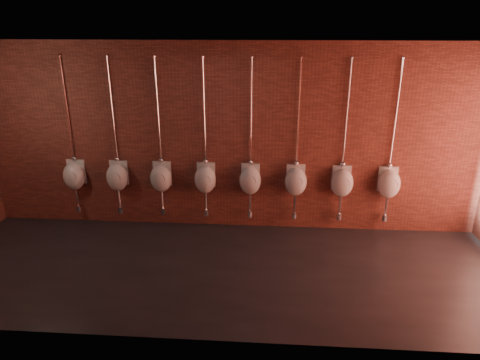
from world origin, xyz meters
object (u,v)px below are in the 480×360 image
object	(u,v)px
urinal_7	(389,183)
urinal_0	(74,175)
urinal_6	(342,182)
urinal_1	(117,176)
urinal_3	(205,178)
urinal_4	(250,180)
urinal_5	(296,181)
urinal_2	(161,177)

from	to	relation	value
urinal_7	urinal_0	bearing A→B (deg)	180.00
urinal_7	urinal_6	bearing A→B (deg)	180.00
urinal_1	urinal_7	xyz separation A→B (m)	(4.65, 0.00, 0.00)
urinal_3	urinal_4	xyz separation A→B (m)	(0.77, 0.00, 0.00)
urinal_0	urinal_7	world-z (taller)	same
urinal_1	urinal_7	world-z (taller)	same
urinal_0	urinal_5	xyz separation A→B (m)	(3.87, 0.00, 0.00)
urinal_1	urinal_0	bearing A→B (deg)	180.00
urinal_4	urinal_6	distance (m)	1.55
urinal_0	urinal_2	bearing A→B (deg)	0.00
urinal_2	urinal_6	distance (m)	3.10
urinal_4	urinal_6	world-z (taller)	same
urinal_2	urinal_5	xyz separation A→B (m)	(2.32, 0.00, 0.00)
urinal_0	urinal_1	world-z (taller)	same
urinal_3	urinal_7	size ratio (longest dim) A/B	1.00
urinal_4	urinal_3	bearing A→B (deg)	180.00
urinal_5	urinal_6	world-z (taller)	same
urinal_3	urinal_7	bearing A→B (deg)	0.00
urinal_1	urinal_5	xyz separation A→B (m)	(3.10, 0.00, 0.00)
urinal_3	urinal_4	world-z (taller)	same
urinal_2	urinal_6	xyz separation A→B (m)	(3.10, 0.00, 0.00)
urinal_2	urinal_6	bearing A→B (deg)	0.00
urinal_3	urinal_6	world-z (taller)	same
urinal_1	urinal_3	distance (m)	1.55
urinal_1	urinal_6	xyz separation A→B (m)	(3.87, 0.00, 0.00)
urinal_3	urinal_6	distance (m)	2.32
urinal_5	urinal_4	bearing A→B (deg)	180.00
urinal_5	urinal_2	bearing A→B (deg)	180.00
urinal_0	urinal_6	distance (m)	4.65
urinal_5	urinal_6	bearing A→B (deg)	0.00
urinal_1	urinal_5	bearing A→B (deg)	0.00
urinal_0	urinal_4	distance (m)	3.10
urinal_2	urinal_4	distance (m)	1.55
urinal_4	urinal_7	size ratio (longest dim) A/B	1.00
urinal_1	urinal_2	size ratio (longest dim) A/B	1.00
urinal_5	urinal_6	xyz separation A→B (m)	(0.77, 0.00, 0.00)
urinal_2	urinal_4	world-z (taller)	same
urinal_5	urinal_7	size ratio (longest dim) A/B	1.00
urinal_3	urinal_6	xyz separation A→B (m)	(2.32, 0.00, 0.00)
urinal_3	urinal_7	xyz separation A→B (m)	(3.10, 0.00, 0.00)
urinal_0	urinal_1	size ratio (longest dim) A/B	1.00
urinal_2	urinal_3	size ratio (longest dim) A/B	1.00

